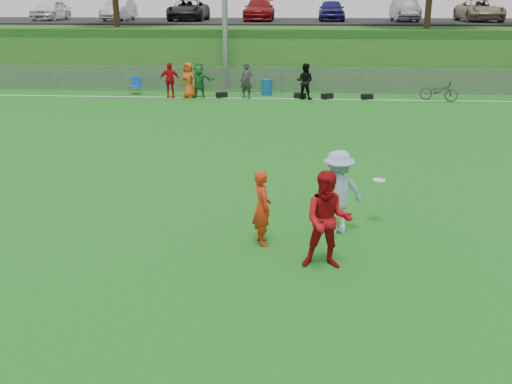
# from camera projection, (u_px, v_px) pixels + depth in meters

# --- Properties ---
(ground) EXTENTS (120.00, 120.00, 0.00)m
(ground) POSITION_uv_depth(u_px,v_px,m) (248.00, 260.00, 10.59)
(ground) COLOR #175912
(ground) RESTS_ON ground
(sideline_far) EXTENTS (60.00, 0.10, 0.01)m
(sideline_far) POSITION_uv_depth(u_px,v_px,m) (280.00, 99.00, 27.58)
(sideline_far) COLOR white
(sideline_far) RESTS_ON ground
(fence) EXTENTS (58.00, 0.06, 1.30)m
(fence) POSITION_uv_depth(u_px,v_px,m) (282.00, 80.00, 29.26)
(fence) COLOR gray
(fence) RESTS_ON ground
(berm) EXTENTS (120.00, 18.00, 3.00)m
(berm) POSITION_uv_depth(u_px,v_px,m) (287.00, 46.00, 39.37)
(berm) COLOR #1C4A14
(berm) RESTS_ON ground
(parking_lot) EXTENTS (120.00, 12.00, 0.10)m
(parking_lot) POSITION_uv_depth(u_px,v_px,m) (288.00, 21.00, 40.76)
(parking_lot) COLOR black
(parking_lot) RESTS_ON berm
(car_row) EXTENTS (32.04, 5.18, 1.44)m
(car_row) POSITION_uv_depth(u_px,v_px,m) (271.00, 10.00, 39.65)
(car_row) COLOR white
(car_row) RESTS_ON parking_lot
(spectator_row) EXTENTS (7.58, 0.85, 1.69)m
(spectator_row) POSITION_uv_depth(u_px,v_px,m) (220.00, 80.00, 27.52)
(spectator_row) COLOR red
(spectator_row) RESTS_ON ground
(gear_bags) EXTENTS (7.63, 0.47, 0.26)m
(gear_bags) POSITION_uv_depth(u_px,v_px,m) (304.00, 96.00, 27.56)
(gear_bags) COLOR black
(gear_bags) RESTS_ON ground
(player_red_left) EXTENTS (0.53, 0.64, 1.51)m
(player_red_left) POSITION_uv_depth(u_px,v_px,m) (262.00, 207.00, 11.09)
(player_red_left) COLOR red
(player_red_left) RESTS_ON ground
(player_red_center) EXTENTS (0.89, 0.70, 1.80)m
(player_red_center) POSITION_uv_depth(u_px,v_px,m) (328.00, 220.00, 10.05)
(player_red_center) COLOR #A10B10
(player_red_center) RESTS_ON ground
(player_blue) EXTENTS (1.31, 1.07, 1.76)m
(player_blue) POSITION_uv_depth(u_px,v_px,m) (338.00, 193.00, 11.55)
(player_blue) COLOR #98AFD3
(player_blue) RESTS_ON ground
(frisbee) EXTENTS (0.26, 0.26, 0.02)m
(frisbee) POSITION_uv_depth(u_px,v_px,m) (379.00, 180.00, 12.04)
(frisbee) COLOR white
(frisbee) RESTS_ON ground
(recycling_bin) EXTENTS (0.57, 0.57, 0.80)m
(recycling_bin) POSITION_uv_depth(u_px,v_px,m) (267.00, 87.00, 28.45)
(recycling_bin) COLOR #0E4EA1
(recycling_bin) RESTS_ON ground
(camp_chair) EXTENTS (0.53, 0.54, 0.85)m
(camp_chair) POSITION_uv_depth(u_px,v_px,m) (135.00, 89.00, 28.80)
(camp_chair) COLOR #1048B6
(camp_chair) RESTS_ON ground
(bicycle) EXTENTS (1.86, 1.31, 0.93)m
(bicycle) POSITION_uv_depth(u_px,v_px,m) (439.00, 91.00, 26.87)
(bicycle) COLOR #323234
(bicycle) RESTS_ON ground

